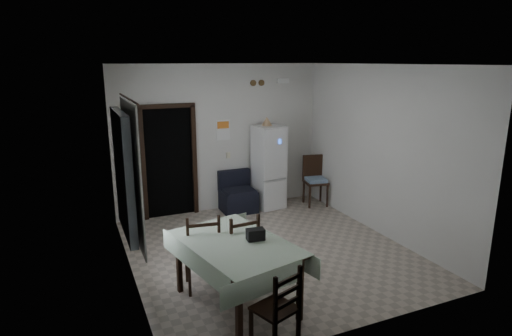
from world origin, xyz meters
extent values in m
plane|color=#A59786|center=(0.00, 0.00, 0.00)|extent=(4.50, 4.50, 0.00)
cube|color=black|center=(-1.05, 2.46, 1.05)|extent=(0.90, 0.45, 2.10)
cube|color=black|center=(-1.54, 2.22, 1.05)|extent=(0.08, 0.10, 2.18)
cube|color=black|center=(-0.56, 2.22, 1.05)|extent=(0.08, 0.10, 2.18)
cube|color=black|center=(-1.05, 2.22, 2.14)|extent=(1.06, 0.10, 0.08)
cube|color=silver|center=(-2.15, -0.20, 1.55)|extent=(0.10, 1.20, 1.60)
cube|color=beige|center=(-2.04, -0.20, 1.55)|extent=(0.02, 1.45, 1.85)
cylinder|color=black|center=(-2.03, -0.20, 2.50)|extent=(0.02, 1.60, 0.02)
cube|color=white|center=(0.05, 2.24, 1.62)|extent=(0.28, 0.02, 0.40)
cube|color=orange|center=(0.05, 2.23, 1.72)|extent=(0.24, 0.01, 0.14)
cube|color=beige|center=(0.15, 2.24, 1.10)|extent=(0.08, 0.02, 0.12)
cylinder|color=brown|center=(0.70, 2.23, 2.52)|extent=(0.12, 0.03, 0.12)
cylinder|color=brown|center=(0.88, 2.23, 2.52)|extent=(0.12, 0.03, 0.12)
cube|color=white|center=(1.35, 2.21, 2.55)|extent=(0.25, 0.07, 0.09)
cone|color=tan|center=(0.88, 1.98, 1.78)|extent=(0.23, 0.23, 0.17)
cube|color=black|center=(-0.79, -1.28, 0.91)|extent=(0.23, 0.15, 0.14)
camera|label=1|loc=(-2.71, -5.69, 2.95)|focal=30.00mm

